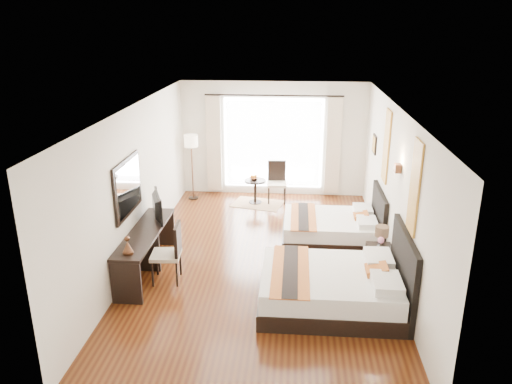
# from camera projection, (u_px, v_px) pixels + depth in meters

# --- Properties ---
(floor) EXTENTS (4.50, 7.50, 0.01)m
(floor) POSITION_uv_depth(u_px,v_px,m) (263.00, 261.00, 9.12)
(floor) COLOR #3D190B
(floor) RESTS_ON ground
(ceiling) EXTENTS (4.50, 7.50, 0.02)m
(ceiling) POSITION_uv_depth(u_px,v_px,m) (263.00, 109.00, 8.20)
(ceiling) COLOR white
(ceiling) RESTS_ON wall_headboard
(wall_headboard) EXTENTS (0.01, 7.50, 2.80)m
(wall_headboard) POSITION_uv_depth(u_px,v_px,m) (394.00, 192.00, 8.49)
(wall_headboard) COLOR silver
(wall_headboard) RESTS_ON floor
(wall_desk) EXTENTS (0.01, 7.50, 2.80)m
(wall_desk) POSITION_uv_depth(u_px,v_px,m) (137.00, 185.00, 8.83)
(wall_desk) COLOR silver
(wall_desk) RESTS_ON floor
(wall_window) EXTENTS (4.50, 0.01, 2.80)m
(wall_window) POSITION_uv_depth(u_px,v_px,m) (273.00, 139.00, 12.18)
(wall_window) COLOR silver
(wall_window) RESTS_ON floor
(wall_entry) EXTENTS (4.50, 0.01, 2.80)m
(wall_entry) POSITION_uv_depth(u_px,v_px,m) (238.00, 305.00, 5.13)
(wall_entry) COLOR silver
(wall_entry) RESTS_ON floor
(window_glass) EXTENTS (2.40, 0.02, 2.20)m
(window_glass) POSITION_uv_depth(u_px,v_px,m) (273.00, 143.00, 12.20)
(window_glass) COLOR white
(window_glass) RESTS_ON wall_window
(sheer_curtain) EXTENTS (2.30, 0.02, 2.10)m
(sheer_curtain) POSITION_uv_depth(u_px,v_px,m) (273.00, 144.00, 12.15)
(sheer_curtain) COLOR white
(sheer_curtain) RESTS_ON wall_window
(drape_left) EXTENTS (0.35, 0.14, 2.35)m
(drape_left) POSITION_uv_depth(u_px,v_px,m) (214.00, 144.00, 12.23)
(drape_left) COLOR #BFAB94
(drape_left) RESTS_ON floor
(drape_right) EXTENTS (0.35, 0.14, 2.35)m
(drape_right) POSITION_uv_depth(u_px,v_px,m) (333.00, 146.00, 12.00)
(drape_right) COLOR #BFAB94
(drape_right) RESTS_ON floor
(art_panel_near) EXTENTS (0.03, 0.50, 1.35)m
(art_panel_near) POSITION_uv_depth(u_px,v_px,m) (415.00, 187.00, 6.99)
(art_panel_near) COLOR #994416
(art_panel_near) RESTS_ON wall_headboard
(art_panel_far) EXTENTS (0.03, 0.50, 1.35)m
(art_panel_far) POSITION_uv_depth(u_px,v_px,m) (386.00, 146.00, 9.25)
(art_panel_far) COLOR #994416
(art_panel_far) RESTS_ON wall_headboard
(wall_sconce) EXTENTS (0.10, 0.14, 0.14)m
(wall_sconce) POSITION_uv_depth(u_px,v_px,m) (398.00, 168.00, 8.00)
(wall_sconce) COLOR #4A2B1A
(wall_sconce) RESTS_ON wall_headboard
(mirror_frame) EXTENTS (0.04, 1.25, 0.95)m
(mirror_frame) POSITION_uv_depth(u_px,v_px,m) (128.00, 187.00, 8.27)
(mirror_frame) COLOR black
(mirror_frame) RESTS_ON wall_desk
(mirror_glass) EXTENTS (0.01, 1.12, 0.82)m
(mirror_glass) POSITION_uv_depth(u_px,v_px,m) (129.00, 187.00, 8.27)
(mirror_glass) COLOR white
(mirror_glass) RESTS_ON mirror_frame
(bed_near) EXTENTS (2.18, 1.70, 1.23)m
(bed_near) POSITION_uv_depth(u_px,v_px,m) (336.00, 287.00, 7.61)
(bed_near) COLOR black
(bed_near) RESTS_ON floor
(bed_far) EXTENTS (1.90, 1.48, 1.07)m
(bed_far) POSITION_uv_depth(u_px,v_px,m) (334.00, 227.00, 9.87)
(bed_far) COLOR black
(bed_far) RESTS_ON floor
(nightstand) EXTENTS (0.42, 0.52, 0.50)m
(nightstand) POSITION_uv_depth(u_px,v_px,m) (379.00, 261.00, 8.56)
(nightstand) COLOR black
(nightstand) RESTS_ON floor
(table_lamp) EXTENTS (0.23, 0.23, 0.37)m
(table_lamp) POSITION_uv_depth(u_px,v_px,m) (382.00, 233.00, 8.46)
(table_lamp) COLOR black
(table_lamp) RESTS_ON nightstand
(vase) EXTENTS (0.16, 0.16, 0.14)m
(vase) POSITION_uv_depth(u_px,v_px,m) (380.00, 247.00, 8.35)
(vase) COLOR black
(vase) RESTS_ON nightstand
(console_desk) EXTENTS (0.50, 2.20, 0.76)m
(console_desk) POSITION_uv_depth(u_px,v_px,m) (146.00, 251.00, 8.64)
(console_desk) COLOR black
(console_desk) RESTS_ON floor
(television) EXTENTS (0.41, 0.83, 0.49)m
(television) POSITION_uv_depth(u_px,v_px,m) (154.00, 206.00, 8.95)
(television) COLOR black
(television) RESTS_ON console_desk
(bronze_figurine) EXTENTS (0.22, 0.22, 0.26)m
(bronze_figurine) POSITION_uv_depth(u_px,v_px,m) (128.00, 246.00, 7.66)
(bronze_figurine) COLOR #4A2B1A
(bronze_figurine) RESTS_ON console_desk
(desk_chair) EXTENTS (0.51, 0.51, 1.02)m
(desk_chair) POSITION_uv_depth(u_px,v_px,m) (168.00, 264.00, 8.34)
(desk_chair) COLOR #B7A88D
(desk_chair) RESTS_ON floor
(floor_lamp) EXTENTS (0.32, 0.32, 1.60)m
(floor_lamp) POSITION_uv_depth(u_px,v_px,m) (191.00, 145.00, 11.84)
(floor_lamp) COLOR black
(floor_lamp) RESTS_ON floor
(side_table) EXTENTS (0.50, 0.50, 0.58)m
(side_table) POSITION_uv_depth(u_px,v_px,m) (255.00, 191.00, 11.90)
(side_table) COLOR black
(side_table) RESTS_ON floor
(fruit_bowl) EXTENTS (0.26, 0.26, 0.05)m
(fruit_bowl) POSITION_uv_depth(u_px,v_px,m) (254.00, 179.00, 11.81)
(fruit_bowl) COLOR #432418
(fruit_bowl) RESTS_ON side_table
(window_chair) EXTENTS (0.48, 0.48, 0.98)m
(window_chair) POSITION_uv_depth(u_px,v_px,m) (277.00, 190.00, 11.98)
(window_chair) COLOR #B7A88D
(window_chair) RESTS_ON floor
(jute_rug) EXTENTS (1.30, 1.02, 0.01)m
(jute_rug) POSITION_uv_depth(u_px,v_px,m) (257.00, 204.00, 11.92)
(jute_rug) COLOR tan
(jute_rug) RESTS_ON floor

